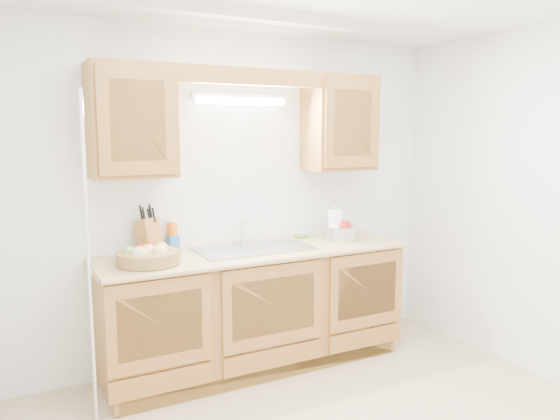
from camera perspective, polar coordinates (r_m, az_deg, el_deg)
room at (r=2.94m, az=7.38°, el=-1.77°), size 3.52×3.50×2.50m
base_cabinets at (r=4.14m, az=-2.67°, el=-10.36°), size 2.20×0.60×0.86m
countertop at (r=4.01m, az=-2.62°, el=-4.44°), size 2.30×0.63×0.04m
upper_cabinet_left at (r=3.78m, az=-15.28°, el=8.94°), size 0.55×0.33×0.75m
upper_cabinet_right at (r=4.46m, az=6.22°, el=9.00°), size 0.55×0.33×0.75m
valance at (r=3.94m, az=-2.78°, el=13.76°), size 2.20×0.05×0.12m
fluorescent_fixture at (r=4.14m, az=-4.14°, el=11.49°), size 0.76×0.08×0.08m
sink at (r=4.04m, az=-2.75°, el=-5.10°), size 0.84×0.46×0.36m
wire_shelf_pole at (r=3.40m, az=-19.33°, el=-5.10°), size 0.03×0.03×2.00m
outlet_plate at (r=4.70m, az=6.22°, el=0.70°), size 0.08×0.01×0.12m
fruit_basket at (r=3.66m, az=-13.62°, el=-4.64°), size 0.44×0.44×0.13m
knife_block at (r=3.92m, az=-13.56°, el=-2.71°), size 0.19×0.24×0.37m
orange_canister at (r=4.03m, az=-11.17°, el=-2.63°), size 0.09×0.09×0.22m
soap_bottle at (r=4.03m, az=-11.16°, el=-3.00°), size 0.09×0.09×0.17m
sponge at (r=4.47m, az=2.29°, el=-2.78°), size 0.11×0.08×0.02m
paper_towel at (r=4.37m, az=5.79°, el=-1.61°), size 0.14×0.14×0.28m
apple_bowl at (r=4.39m, az=6.35°, el=-2.25°), size 0.34×0.34×0.15m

